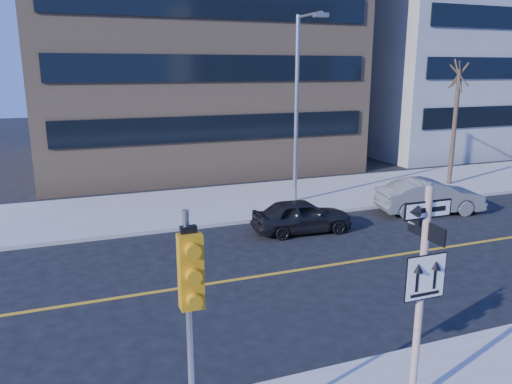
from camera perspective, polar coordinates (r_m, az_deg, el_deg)
name	(u,v)px	position (r m, az deg, el deg)	size (l,w,h in m)	color
ground	(340,340)	(11.92, 9.62, -16.38)	(120.00, 120.00, 0.00)	black
far_sidewalk	(510,175)	(31.85, 27.08, 1.71)	(66.00, 6.00, 0.15)	#A19F97
sign_pole	(422,285)	(9.00, 18.43, -10.01)	(0.92, 0.92, 4.06)	white
traffic_signal	(191,293)	(6.95, -7.46, -11.32)	(0.32, 0.45, 4.00)	gray
parked_car_a	(302,216)	(18.70, 5.26, -2.73)	(3.73, 1.50, 1.27)	black
parked_car_b	(430,196)	(22.30, 19.27, -0.49)	(4.40, 1.54, 1.45)	slate
streetlight_a	(299,98)	(21.73, 4.94, 10.66)	(0.55, 2.25, 8.00)	gray
street_tree_west	(459,78)	(27.24, 22.19, 11.98)	(1.80, 1.80, 6.35)	#352B1F
building_brick	(178,21)	(34.73, -8.88, 18.77)	(18.00, 18.00, 18.00)	tan
building_grey_mid	(456,49)	(44.06, 21.86, 14.96)	(20.00, 16.00, 15.00)	#939598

